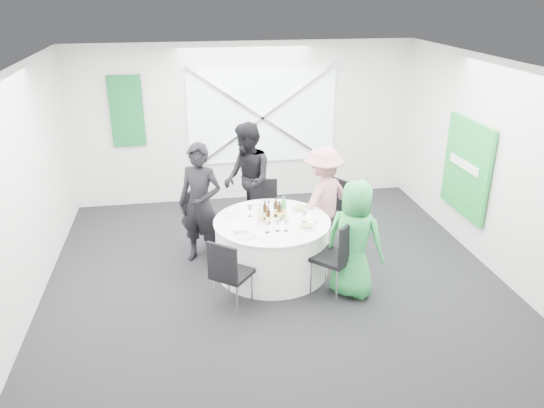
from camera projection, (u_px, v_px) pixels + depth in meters
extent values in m
plane|color=black|center=(275.00, 278.00, 7.16)|extent=(6.00, 6.00, 0.00)
plane|color=white|center=(275.00, 66.00, 6.08)|extent=(6.00, 6.00, 0.00)
plane|color=silver|center=(245.00, 123.00, 9.35)|extent=(6.00, 0.00, 6.00)
plane|color=silver|center=(346.00, 318.00, 3.89)|extent=(6.00, 0.00, 6.00)
plane|color=silver|center=(21.00, 196.00, 6.15)|extent=(0.00, 6.00, 6.00)
plane|color=silver|center=(495.00, 167.00, 7.09)|extent=(0.00, 6.00, 6.00)
cube|color=white|center=(262.00, 117.00, 9.32)|extent=(2.60, 0.03, 1.60)
cube|color=silver|center=(262.00, 118.00, 9.29)|extent=(2.63, 0.05, 1.84)
cube|color=silver|center=(262.00, 118.00, 9.29)|extent=(2.63, 0.05, 1.84)
cube|color=#125D28|center=(127.00, 111.00, 8.88)|extent=(0.55, 0.04, 1.20)
cube|color=green|center=(466.00, 168.00, 7.71)|extent=(0.05, 1.20, 1.40)
cylinder|color=white|center=(272.00, 247.00, 7.20)|extent=(1.52, 1.52, 0.74)
cylinder|color=white|center=(272.00, 221.00, 7.05)|extent=(1.56, 1.56, 0.02)
cube|color=black|center=(265.00, 214.00, 8.03)|extent=(0.45, 0.45, 0.05)
cube|color=black|center=(264.00, 193.00, 8.11)|extent=(0.41, 0.07, 0.46)
cylinder|color=silver|center=(275.00, 223.00, 8.29)|extent=(0.02, 0.02, 0.44)
cylinder|color=silver|center=(253.00, 224.00, 8.26)|extent=(0.02, 0.02, 0.44)
cylinder|color=silver|center=(278.00, 232.00, 7.98)|extent=(0.02, 0.02, 0.44)
cylinder|color=silver|center=(255.00, 233.00, 7.94)|extent=(0.02, 0.02, 0.44)
cube|color=black|center=(207.00, 224.00, 7.65)|extent=(0.62, 0.62, 0.05)
cube|color=black|center=(194.00, 205.00, 7.64)|extent=(0.30, 0.35, 0.47)
cylinder|color=silver|center=(205.00, 232.00, 7.97)|extent=(0.02, 0.02, 0.45)
cylinder|color=silver|center=(191.00, 241.00, 7.68)|extent=(0.02, 0.02, 0.45)
cylinder|color=silver|center=(225.00, 237.00, 7.81)|extent=(0.02, 0.02, 0.45)
cylinder|color=silver|center=(211.00, 247.00, 7.52)|extent=(0.02, 0.02, 0.45)
cube|color=black|center=(331.00, 216.00, 7.86)|extent=(0.63, 0.63, 0.05)
cube|color=black|center=(341.00, 195.00, 7.89)|extent=(0.26, 0.39, 0.49)
cylinder|color=silver|center=(347.00, 232.00, 7.94)|extent=(0.02, 0.02, 0.47)
cylinder|color=silver|center=(329.00, 224.00, 8.20)|extent=(0.02, 0.02, 0.47)
cylinder|color=silver|center=(330.00, 239.00, 7.72)|extent=(0.02, 0.02, 0.47)
cylinder|color=silver|center=(312.00, 231.00, 7.97)|extent=(0.02, 0.02, 0.47)
cube|color=black|center=(332.00, 257.00, 6.65)|extent=(0.66, 0.66, 0.06)
cube|color=black|center=(349.00, 242.00, 6.42)|extent=(0.35, 0.34, 0.50)
cylinder|color=silver|center=(337.00, 286.00, 6.50)|extent=(0.02, 0.02, 0.48)
cylinder|color=silver|center=(351.00, 274.00, 6.79)|extent=(0.02, 0.02, 0.48)
cylinder|color=silver|center=(311.00, 277.00, 6.71)|extent=(0.02, 0.02, 0.48)
cylinder|color=silver|center=(326.00, 265.00, 6.99)|extent=(0.02, 0.02, 0.48)
cube|color=black|center=(232.00, 274.00, 6.37)|extent=(0.59, 0.59, 0.05)
cube|color=black|center=(222.00, 263.00, 6.11)|extent=(0.34, 0.28, 0.45)
cylinder|color=silver|center=(213.00, 293.00, 6.40)|extent=(0.02, 0.02, 0.43)
cylinder|color=silver|center=(237.00, 301.00, 6.25)|extent=(0.02, 0.02, 0.43)
cylinder|color=silver|center=(229.00, 281.00, 6.67)|extent=(0.02, 0.02, 0.43)
cylinder|color=silver|center=(252.00, 288.00, 6.52)|extent=(0.02, 0.02, 0.43)
imported|color=black|center=(200.00, 204.00, 7.30)|extent=(0.75, 0.66, 1.73)
imported|color=black|center=(247.00, 180.00, 8.13)|extent=(0.58, 0.92, 1.78)
imported|color=#C78087|center=(323.00, 200.00, 7.67)|extent=(1.11, 0.95, 1.58)
imported|color=green|center=(355.00, 240.00, 6.52)|extent=(0.88, 0.84, 1.52)
cylinder|color=silver|center=(268.00, 203.00, 7.59)|extent=(0.26, 0.26, 0.01)
cylinder|color=silver|center=(232.00, 215.00, 7.20)|extent=(0.25, 0.25, 0.01)
cylinder|color=silver|center=(299.00, 209.00, 7.39)|extent=(0.25, 0.25, 0.01)
cylinder|color=#94B05F|center=(299.00, 208.00, 7.38)|extent=(0.16, 0.16, 0.02)
cylinder|color=silver|center=(307.00, 227.00, 6.85)|extent=(0.25, 0.25, 0.01)
cylinder|color=#94B05F|center=(307.00, 226.00, 6.84)|extent=(0.16, 0.16, 0.02)
cylinder|color=silver|center=(246.00, 236.00, 6.61)|extent=(0.25, 0.25, 0.01)
cube|color=white|center=(240.00, 230.00, 6.70)|extent=(0.17, 0.12, 0.05)
cylinder|color=#331B09|center=(265.00, 213.00, 7.02)|extent=(0.06, 0.06, 0.22)
cylinder|color=#331B09|center=(265.00, 203.00, 6.97)|extent=(0.02, 0.02, 0.06)
cylinder|color=#EDDB7D|center=(265.00, 214.00, 7.03)|extent=(0.06, 0.06, 0.08)
cylinder|color=#331B09|center=(276.00, 209.00, 7.13)|extent=(0.06, 0.06, 0.21)
cylinder|color=#331B09|center=(276.00, 200.00, 7.08)|extent=(0.02, 0.02, 0.06)
cylinder|color=#EDDB7D|center=(276.00, 211.00, 7.14)|extent=(0.06, 0.06, 0.07)
cylinder|color=#331B09|center=(279.00, 213.00, 7.03)|extent=(0.06, 0.06, 0.21)
cylinder|color=#331B09|center=(280.00, 203.00, 6.98)|extent=(0.02, 0.02, 0.06)
cylinder|color=#EDDB7D|center=(279.00, 214.00, 7.04)|extent=(0.06, 0.06, 0.07)
cylinder|color=#331B09|center=(268.00, 217.00, 6.93)|extent=(0.06, 0.06, 0.18)
cylinder|color=#331B09|center=(268.00, 209.00, 6.88)|extent=(0.02, 0.02, 0.06)
cylinder|color=#EDDB7D|center=(268.00, 219.00, 6.93)|extent=(0.06, 0.06, 0.06)
cylinder|color=green|center=(284.00, 209.00, 7.10)|extent=(0.08, 0.08, 0.24)
cylinder|color=green|center=(284.00, 199.00, 7.04)|extent=(0.03, 0.03, 0.06)
cylinder|color=#EDDB7D|center=(284.00, 211.00, 7.11)|extent=(0.08, 0.08, 0.08)
cylinder|color=white|center=(260.00, 215.00, 6.93)|extent=(0.08, 0.08, 0.23)
cylinder|color=white|center=(260.00, 205.00, 6.88)|extent=(0.03, 0.03, 0.06)
cylinder|color=#EDDB7D|center=(260.00, 217.00, 6.94)|extent=(0.08, 0.08, 0.08)
cylinder|color=white|center=(269.00, 211.00, 7.35)|extent=(0.06, 0.06, 0.00)
cylinder|color=white|center=(269.00, 207.00, 7.33)|extent=(0.01, 0.01, 0.10)
cone|color=white|center=(269.00, 202.00, 7.30)|extent=(0.07, 0.07, 0.08)
cylinder|color=white|center=(304.00, 222.00, 7.01)|extent=(0.06, 0.06, 0.00)
cylinder|color=white|center=(304.00, 218.00, 6.99)|extent=(0.01, 0.01, 0.10)
cone|color=white|center=(304.00, 213.00, 6.96)|extent=(0.07, 0.07, 0.08)
cylinder|color=white|center=(278.00, 231.00, 6.75)|extent=(0.06, 0.06, 0.00)
cylinder|color=white|center=(278.00, 227.00, 6.73)|extent=(0.01, 0.01, 0.10)
cone|color=white|center=(278.00, 222.00, 6.70)|extent=(0.07, 0.07, 0.08)
cylinder|color=white|center=(267.00, 232.00, 6.71)|extent=(0.06, 0.06, 0.00)
cylinder|color=white|center=(267.00, 229.00, 6.69)|extent=(0.01, 0.01, 0.10)
cone|color=white|center=(267.00, 223.00, 6.67)|extent=(0.07, 0.07, 0.08)
cylinder|color=white|center=(286.00, 231.00, 6.75)|extent=(0.06, 0.06, 0.00)
cylinder|color=white|center=(286.00, 227.00, 6.73)|extent=(0.01, 0.01, 0.10)
cone|color=white|center=(286.00, 222.00, 6.71)|extent=(0.07, 0.07, 0.08)
cylinder|color=white|center=(250.00, 216.00, 7.18)|extent=(0.06, 0.06, 0.00)
cylinder|color=white|center=(250.00, 213.00, 7.16)|extent=(0.01, 0.01, 0.10)
cone|color=white|center=(250.00, 207.00, 7.13)|extent=(0.07, 0.07, 0.08)
cube|color=silver|center=(234.00, 230.00, 6.77)|extent=(0.11, 0.13, 0.01)
cube|color=silver|center=(258.00, 239.00, 6.54)|extent=(0.12, 0.12, 0.01)
cube|color=silver|center=(240.00, 210.00, 7.38)|extent=(0.09, 0.14, 0.01)
cube|color=silver|center=(230.00, 218.00, 7.13)|extent=(0.10, 0.13, 0.01)
cube|color=silver|center=(301.00, 235.00, 6.64)|extent=(0.11, 0.12, 0.01)
cube|color=silver|center=(315.00, 223.00, 6.98)|extent=(0.10, 0.13, 0.01)
cube|color=silver|center=(281.00, 204.00, 7.57)|extent=(0.15, 0.03, 0.01)
cube|color=silver|center=(255.00, 205.00, 7.53)|extent=(0.15, 0.02, 0.01)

